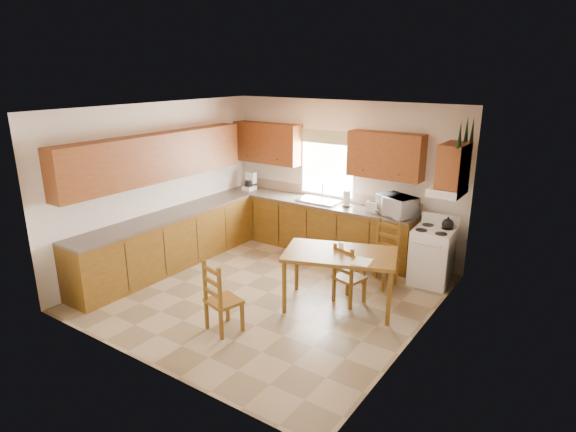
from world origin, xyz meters
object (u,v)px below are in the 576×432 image
Objects in this scene: dining_table at (339,280)px; chair_near_right at (350,273)px; stove at (432,257)px; chair_far_right at (370,246)px; chair_far_left at (381,254)px; chair_near_left at (224,296)px; microwave at (397,206)px.

chair_near_right is at bearing 52.07° from dining_table.
stove is 0.57× the size of dining_table.
dining_table is at bearing -83.78° from chair_far_right.
chair_far_left reaches higher than dining_table.
dining_table is at bearing -90.62° from chair_far_left.
chair_far_right is (0.72, 2.76, -0.04)m from chair_near_left.
chair_far_left is at bearing -143.56° from stove.
chair_near_left reaches higher than dining_table.
chair_near_left is 2.85m from chair_far_right.
chair_far_right is (-0.99, -0.12, 0.01)m from stove.
chair_near_right is 0.80m from chair_far_left.
dining_table is 1.38m from chair_far_right.
stove is 0.85× the size of chair_far_left.
microwave is 1.65m from chair_near_right.
stove is 1.50m from chair_near_right.
chair_far_left is (1.09, 2.36, 0.03)m from chair_near_left.
microwave is at bearing 48.42° from chair_far_right.
chair_far_left is at bearing -60.12° from microwave.
microwave is 0.63× the size of chair_near_right.
chair_near_left reaches higher than chair_far_right.
stove is 0.99× the size of chair_far_right.
microwave is 0.56× the size of chair_far_left.
dining_table is 1.60× the size of chair_near_left.
stove is at bearing -105.82° from chair_near_left.
microwave is 0.64× the size of chair_far_right.
chair_near_left reaches higher than chair_near_right.
dining_table is at bearing -121.75° from stove.
chair_near_right is at bearing -106.46° from chair_near_left.
dining_table is 1.00m from chair_far_left.
chair_far_left is at bearing -85.48° from chair_near_right.
stove is 0.81m from chair_far_left.
chair_near_left is 1.06× the size of chair_near_right.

